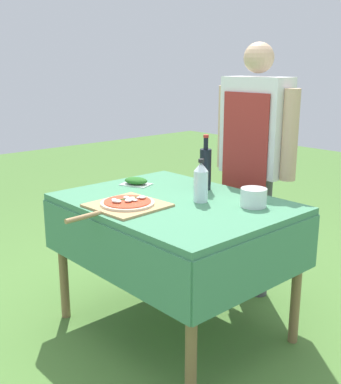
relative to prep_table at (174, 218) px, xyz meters
The scene contains 8 objects.
ground_plane 0.66m from the prep_table, ahead, with size 12.00×12.00×0.00m, color #517F38.
prep_table is the anchor object (origin of this frame).
person_cook 0.75m from the prep_table, 92.13° to the left, with size 0.60×0.20×1.59m.
pizza_on_peel 0.30m from the prep_table, 105.85° to the right, with size 0.36×0.55×0.05m.
oil_bottle 0.37m from the prep_table, 100.43° to the left, with size 0.07×0.07×0.32m.
water_bottle 0.25m from the prep_table, 37.85° to the left, with size 0.08×0.08×0.23m.
herb_container 0.43m from the prep_table, behind, with size 0.20×0.17×0.05m.
mixing_tub 0.44m from the prep_table, 32.38° to the left, with size 0.13×0.13×0.09m, color silver.
Camera 1 is at (1.81, -1.66, 1.46)m, focal length 45.00 mm.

